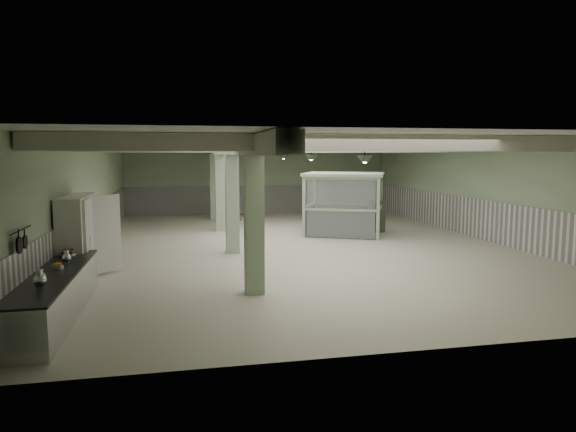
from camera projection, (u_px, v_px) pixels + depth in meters
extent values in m
plane|color=beige|center=(300.00, 245.00, 18.19)|extent=(20.00, 20.00, 0.00)
cube|color=beige|center=(301.00, 142.00, 17.76)|extent=(14.00, 20.00, 0.02)
cube|color=#A3B893|center=(258.00, 180.00, 27.69)|extent=(14.00, 0.02, 3.60)
cube|color=#A3B893|center=(443.00, 242.00, 8.26)|extent=(14.00, 0.02, 3.60)
cube|color=#A3B893|center=(90.00, 198.00, 16.55)|extent=(0.02, 20.00, 3.60)
cube|color=#A3B893|center=(481.00, 191.00, 19.40)|extent=(0.02, 20.00, 3.60)
cube|color=white|center=(92.00, 230.00, 16.68)|extent=(0.05, 19.90, 1.50)
cube|color=white|center=(479.00, 219.00, 19.52)|extent=(0.05, 19.90, 1.50)
cube|color=white|center=(258.00, 199.00, 27.79)|extent=(13.90, 0.05, 1.50)
cube|color=beige|center=(229.00, 149.00, 17.27)|extent=(0.45, 19.90, 0.40)
cube|color=beige|center=(385.00, 143.00, 10.49)|extent=(13.90, 0.35, 0.32)
cube|color=beige|center=(346.00, 145.00, 12.92)|extent=(13.90, 0.35, 0.32)
cube|color=beige|center=(320.00, 147.00, 15.35)|extent=(13.90, 0.35, 0.32)
cube|color=beige|center=(301.00, 148.00, 17.78)|extent=(13.90, 0.35, 0.32)
cube|color=beige|center=(286.00, 148.00, 20.21)|extent=(13.90, 0.35, 0.32)
cube|color=beige|center=(275.00, 149.00, 22.64)|extent=(13.90, 0.35, 0.32)
cube|color=beige|center=(266.00, 149.00, 25.06)|extent=(13.90, 0.35, 0.32)
cube|color=#9EB491|center=(254.00, 216.00, 11.63)|extent=(0.42, 0.42, 3.60)
cube|color=#9EB491|center=(232.00, 198.00, 16.49)|extent=(0.42, 0.42, 3.60)
cube|color=#9EB491|center=(220.00, 188.00, 21.35)|extent=(0.42, 0.42, 3.60)
cube|color=#9EB491|center=(214.00, 183.00, 25.24)|extent=(0.42, 0.42, 3.60)
cylinder|color=black|center=(21.00, 230.00, 9.17)|extent=(0.02, 1.20, 0.02)
cone|color=#304032|center=(365.00, 160.00, 13.07)|extent=(0.44, 0.44, 0.22)
cone|color=#304032|center=(311.00, 158.00, 18.41)|extent=(0.44, 0.44, 0.22)
cone|color=#304032|center=(284.00, 157.00, 23.27)|extent=(0.44, 0.44, 0.22)
cube|color=silver|center=(57.00, 296.00, 10.00)|extent=(0.80, 4.75, 0.88)
cube|color=black|center=(55.00, 274.00, 9.95)|extent=(0.84, 4.79, 0.04)
cylinder|color=#B2B2B7|center=(58.00, 268.00, 10.26)|extent=(0.27, 0.27, 0.08)
cylinder|color=black|center=(19.00, 245.00, 8.88)|extent=(0.04, 0.30, 0.30)
cylinder|color=black|center=(25.00, 242.00, 9.21)|extent=(0.03, 0.24, 0.24)
cube|color=silver|center=(79.00, 239.00, 12.82)|extent=(0.59, 2.35, 2.16)
cube|color=silver|center=(88.00, 243.00, 12.36)|extent=(0.06, 0.88, 2.06)
cube|color=silver|center=(101.00, 235.00, 13.53)|extent=(0.67, 0.67, 2.06)
cube|color=silver|center=(90.00, 242.00, 12.37)|extent=(0.02, 0.05, 0.30)
cube|color=silver|center=(97.00, 236.00, 13.42)|extent=(0.02, 0.05, 0.30)
cube|color=#9CB893|center=(304.00, 207.00, 19.66)|extent=(0.16, 0.16, 2.34)
cube|color=#9CB893|center=(315.00, 202.00, 21.92)|extent=(0.16, 0.16, 2.34)
cube|color=#9CB893|center=(378.00, 209.00, 19.04)|extent=(0.16, 0.16, 2.34)
cube|color=#9CB893|center=(381.00, 203.00, 21.30)|extent=(0.16, 0.16, 2.34)
cube|color=#9CB893|center=(345.00, 174.00, 20.33)|extent=(3.86, 3.63, 0.12)
cube|color=silver|center=(340.00, 224.00, 19.42)|extent=(2.39, 1.14, 1.05)
cube|color=silver|center=(341.00, 192.00, 19.27)|extent=(2.39, 1.14, 1.22)
cube|color=silver|center=(347.00, 217.00, 21.68)|extent=(2.39, 1.14, 1.05)
cube|color=silver|center=(348.00, 188.00, 21.53)|extent=(2.39, 1.14, 1.22)
cube|color=silver|center=(310.00, 219.00, 20.86)|extent=(0.95, 1.96, 1.05)
cube|color=silver|center=(310.00, 189.00, 20.71)|extent=(0.95, 1.96, 1.22)
cube|color=silver|center=(379.00, 221.00, 20.24)|extent=(0.95, 1.96, 1.05)
cube|color=silver|center=(380.00, 190.00, 20.09)|extent=(0.95, 1.96, 1.22)
cube|color=#4F5345|center=(377.00, 216.00, 21.17)|extent=(0.57, 0.69, 1.30)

